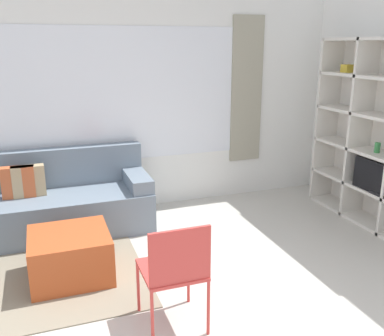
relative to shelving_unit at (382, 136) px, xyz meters
name	(u,v)px	position (x,y,z in m)	size (l,w,h in m)	color
wall_back	(115,103)	(-2.72, 1.51, 0.31)	(6.92, 0.11, 2.70)	white
shelving_unit	(382,136)	(0.00, 0.00, 0.00)	(0.35, 1.92, 2.12)	silver
couch_main	(55,204)	(-3.53, 1.05, -0.72)	(2.08, 0.84, 0.89)	slate
ottoman	(70,256)	(-3.45, -0.06, -0.83)	(0.70, 0.67, 0.43)	#B74C23
folding_chair	(175,267)	(-2.79, -1.09, -0.53)	(0.44, 0.46, 0.86)	#CC3D38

